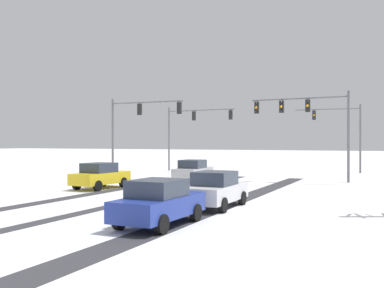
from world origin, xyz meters
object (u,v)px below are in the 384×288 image
Objects in this scene: car_white_third at (216,189)px; car_blue_fourth at (159,202)px; traffic_signal_near_right at (307,116)px; traffic_signal_far_left at (191,125)px; traffic_signal_far_right at (342,126)px; car_yellow_cab_second at (100,176)px; car_silver_lead at (193,171)px; traffic_signal_near_left at (136,121)px.

car_blue_fourth is at bearing -93.07° from car_white_third.
traffic_signal_near_right is 15.09m from traffic_signal_far_left.
car_yellow_cab_second is at bearing -119.74° from traffic_signal_far_right.
car_silver_lead is at bearing 119.08° from car_white_third.
traffic_signal_near_left is at bearing 124.18° from car_blue_fourth.
traffic_signal_near_left is at bearing -91.77° from traffic_signal_far_left.
traffic_signal_near_left and traffic_signal_far_right have the same top height.
traffic_signal_far_right reaches higher than car_silver_lead.
car_yellow_cab_second is (1.78, -17.47, -3.88)m from traffic_signal_far_left.
traffic_signal_far_left is 14.58m from traffic_signal_far_right.
car_white_third is (6.22, -11.19, 0.00)m from car_silver_lead.
car_silver_lead is 1.00× the size of car_yellow_cab_second.
traffic_signal_near_left reaches higher than car_silver_lead.
traffic_signal_near_left is at bearing -171.33° from traffic_signal_near_right.
traffic_signal_far_right is at bearing 84.09° from car_white_third.
traffic_signal_near_left is at bearing 134.04° from car_white_third.
traffic_signal_near_right is 0.97× the size of traffic_signal_far_left.
traffic_signal_near_left is 1.00× the size of traffic_signal_far_right.
traffic_signal_near_right is 11.88m from traffic_signal_far_right.
car_white_third is (-2.68, -25.88, -3.62)m from traffic_signal_far_right.
car_yellow_cab_second is 1.01× the size of car_blue_fourth.
car_yellow_cab_second and car_blue_fourth have the same top height.
traffic_signal_near_left is 20.65m from car_blue_fourth.
traffic_signal_far_right is 1.56× the size of car_yellow_cab_second.
car_silver_lead is at bearing -121.21° from traffic_signal_far_right.
traffic_signal_far_left is at bearing 88.23° from traffic_signal_near_left.
car_yellow_cab_second is at bearing 155.08° from car_white_third.
car_blue_fourth is (5.97, -15.92, 0.00)m from car_silver_lead.
traffic_signal_near_right is at bearing -31.33° from traffic_signal_far_left.
car_yellow_cab_second is at bearing -74.65° from traffic_signal_near_left.
car_yellow_cab_second is (-12.25, -21.44, -3.62)m from traffic_signal_far_right.
traffic_signal_near_left is 6.71m from car_silver_lead.
traffic_signal_far_left is at bearing 95.83° from car_yellow_cab_second.
car_silver_lead is (5.43, -0.87, -3.85)m from traffic_signal_near_left.
traffic_signal_near_right is at bearing 20.37° from car_silver_lead.
car_blue_fourth is at bearing -95.44° from traffic_signal_near_right.
traffic_signal_near_right is at bearing 8.67° from traffic_signal_near_left.
traffic_signal_near_right is 1.09× the size of traffic_signal_far_right.
car_yellow_cab_second is at bearing -116.38° from car_silver_lead.
traffic_signal_near_right is 1.69× the size of car_yellow_cab_second.
traffic_signal_far_left is 1.12× the size of traffic_signal_far_right.
car_white_third is (-1.53, -14.07, -4.01)m from traffic_signal_near_right.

